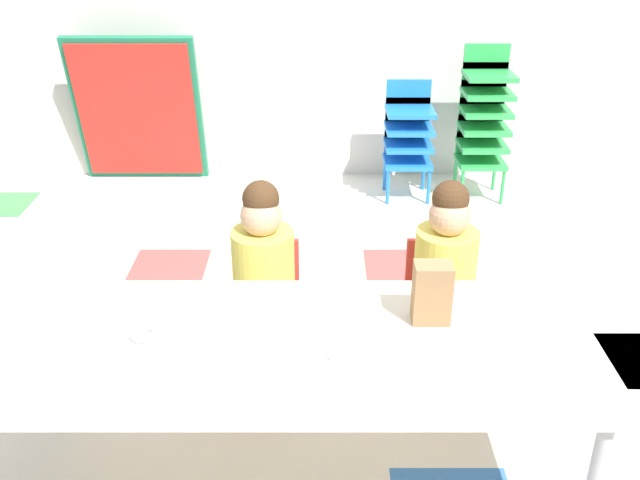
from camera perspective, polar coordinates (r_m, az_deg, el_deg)
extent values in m
cube|color=silver|center=(3.31, 0.47, -9.81)|extent=(5.80, 4.86, 0.02)
cube|color=#B24C47|center=(4.16, -12.11, -2.12)|extent=(0.43, 0.43, 0.00)
cube|color=gray|center=(3.58, 22.89, -8.91)|extent=(0.43, 0.43, 0.00)
cube|color=#336BB2|center=(3.58, 22.89, -8.91)|extent=(0.43, 0.43, 0.00)
cube|color=#B24C47|center=(4.10, 6.69, -2.15)|extent=(0.43, 0.43, 0.00)
cube|color=beige|center=(2.38, -2.06, -8.50)|extent=(2.02, 0.80, 0.04)
cylinder|color=#B2B2B7|center=(3.01, -19.94, -9.00)|extent=(0.05, 0.05, 0.57)
cylinder|color=#B2B2B7|center=(2.95, 16.83, -9.17)|extent=(0.05, 0.05, 0.57)
cube|color=red|center=(3.06, -4.44, -6.24)|extent=(0.32, 0.30, 0.03)
cube|color=red|center=(3.12, -4.34, -2.43)|extent=(0.29, 0.02, 0.30)
cylinder|color=#D8C64C|center=(2.95, -4.58, -2.64)|extent=(0.33, 0.33, 0.38)
sphere|color=tan|center=(2.83, -4.77, 1.96)|extent=(0.17, 0.17, 0.17)
sphere|color=#472D19|center=(2.82, -4.81, 3.35)|extent=(0.15, 0.15, 0.15)
cylinder|color=red|center=(3.06, -7.17, -9.90)|extent=(0.02, 0.02, 0.28)
cylinder|color=red|center=(3.03, -1.83, -9.97)|extent=(0.02, 0.02, 0.28)
cylinder|color=red|center=(3.27, -6.65, -7.20)|extent=(0.02, 0.02, 0.28)
cylinder|color=red|center=(3.25, -1.70, -7.24)|extent=(0.02, 0.02, 0.28)
cube|color=red|center=(3.10, 9.74, -6.17)|extent=(0.32, 0.30, 0.03)
cube|color=red|center=(3.15, 9.53, -2.40)|extent=(0.29, 0.02, 0.30)
cylinder|color=#D8C64C|center=(2.99, 10.05, -2.61)|extent=(0.35, 0.35, 0.38)
sphere|color=tan|center=(2.87, 10.46, 1.93)|extent=(0.17, 0.17, 0.17)
sphere|color=#472D19|center=(2.85, 10.53, 3.31)|extent=(0.15, 0.15, 0.15)
cylinder|color=red|center=(3.06, 7.27, -9.89)|extent=(0.02, 0.02, 0.28)
cylinder|color=red|center=(3.10, 12.48, -9.74)|extent=(0.02, 0.02, 0.28)
cylinder|color=red|center=(3.27, 6.75, -7.20)|extent=(0.02, 0.02, 0.28)
cylinder|color=red|center=(3.31, 11.60, -7.10)|extent=(0.02, 0.02, 0.28)
cube|color=blue|center=(4.95, 7.08, 6.29)|extent=(0.32, 0.30, 0.03)
cube|color=blue|center=(5.05, 6.96, 7.80)|extent=(0.30, 0.02, 0.18)
cube|color=blue|center=(4.91, 7.16, 7.61)|extent=(0.32, 0.30, 0.03)
cube|color=blue|center=(5.02, 7.03, 9.10)|extent=(0.30, 0.02, 0.18)
cube|color=blue|center=(4.88, 7.23, 8.94)|extent=(0.32, 0.30, 0.03)
cube|color=blue|center=(4.98, 7.11, 10.41)|extent=(0.30, 0.02, 0.18)
cube|color=blue|center=(4.84, 7.32, 10.30)|extent=(0.32, 0.30, 0.03)
cube|color=blue|center=(4.95, 7.19, 11.75)|extent=(0.30, 0.02, 0.18)
cylinder|color=blue|center=(4.86, 5.52, 4.35)|extent=(0.02, 0.02, 0.26)
cylinder|color=blue|center=(4.90, 8.79, 4.32)|extent=(0.02, 0.02, 0.26)
cylinder|color=blue|center=(5.10, 5.27, 5.45)|extent=(0.02, 0.02, 0.26)
cylinder|color=blue|center=(5.14, 8.39, 5.41)|extent=(0.02, 0.02, 0.26)
cube|color=green|center=(5.04, 12.86, 6.18)|extent=(0.32, 0.30, 0.03)
cube|color=green|center=(5.14, 12.64, 7.67)|extent=(0.30, 0.02, 0.18)
cube|color=green|center=(5.00, 12.99, 7.47)|extent=(0.32, 0.30, 0.03)
cube|color=green|center=(5.10, 12.78, 8.94)|extent=(0.30, 0.02, 0.18)
cube|color=green|center=(4.97, 13.13, 8.78)|extent=(0.32, 0.30, 0.03)
cube|color=green|center=(5.07, 12.91, 10.23)|extent=(0.30, 0.02, 0.18)
cube|color=green|center=(4.93, 13.28, 10.11)|extent=(0.32, 0.30, 0.03)
cube|color=green|center=(5.04, 13.05, 11.54)|extent=(0.30, 0.02, 0.18)
cube|color=green|center=(4.90, 13.42, 11.45)|extent=(0.32, 0.30, 0.03)
cube|color=green|center=(5.01, 13.19, 12.86)|extent=(0.30, 0.02, 0.18)
cube|color=green|center=(4.87, 13.57, 12.81)|extent=(0.32, 0.30, 0.03)
cube|color=green|center=(4.99, 13.34, 14.20)|extent=(0.30, 0.02, 0.18)
cylinder|color=green|center=(4.94, 11.42, 4.28)|extent=(0.02, 0.02, 0.26)
cylinder|color=green|center=(5.00, 14.57, 4.23)|extent=(0.02, 0.02, 0.26)
cylinder|color=green|center=(5.18, 10.91, 5.37)|extent=(0.02, 0.02, 0.26)
cylinder|color=green|center=(5.24, 13.93, 5.31)|extent=(0.02, 0.02, 0.26)
cube|color=#19724C|center=(5.28, -14.48, 10.10)|extent=(0.90, 0.28, 1.09)
cube|color=red|center=(5.24, -14.57, 9.99)|extent=(0.83, 0.23, 0.99)
cube|color=#9E754C|center=(2.44, 9.05, -4.25)|extent=(0.13, 0.09, 0.22)
cylinder|color=white|center=(2.45, -13.92, -7.63)|extent=(0.18, 0.18, 0.01)
cylinder|color=white|center=(2.30, 2.89, -9.22)|extent=(0.18, 0.18, 0.01)
torus|color=white|center=(2.44, -13.96, -7.28)|extent=(0.11, 0.11, 0.03)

